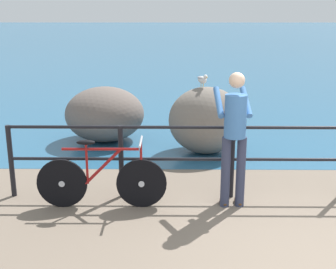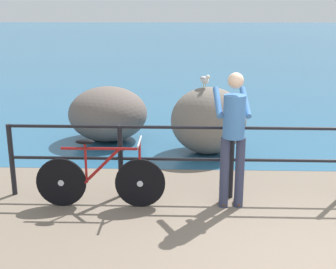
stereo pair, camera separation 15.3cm
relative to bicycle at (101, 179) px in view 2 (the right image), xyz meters
The scene contains 8 objects.
ground_plane 18.69m from the bicycle, 82.34° to the left, with size 120.00×120.00×0.10m, color #756656.
sea_surface 46.51m from the bicycle, 86.93° to the left, with size 120.00×90.00×0.01m, color #285B7F.
promenade_railing 2.53m from the bicycle, ahead, with size 7.66×0.07×1.02m.
bicycle is the anchor object (origin of this frame).
person_at_railing 1.82m from the bicycle, ahead, with size 0.47×0.65×1.78m.
breakwater_boulder_main 2.82m from the bicycle, 57.26° to the left, with size 1.35×1.23×1.20m.
breakwater_boulder_left 3.17m from the bicycle, 97.66° to the left, with size 1.55×1.50×1.07m.
seagull 2.95m from the bicycle, 58.96° to the left, with size 0.22×0.34×0.23m.
Camera 2 is at (-1.42, -3.95, 2.51)m, focal length 47.73 mm.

